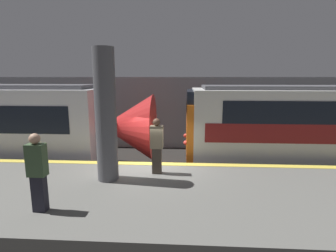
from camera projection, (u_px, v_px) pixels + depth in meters
The scene contains 6 objects.
ground_plane at pixel (149, 192), 9.22m from camera, with size 120.00×120.00×0.00m, color #282623.
platform at pixel (137, 209), 6.93m from camera, with size 40.00×4.45×1.12m.
station_rear_barrier at pixel (162, 113), 14.79m from camera, with size 50.00×0.15×4.00m.
support_pillar_near at pixel (106, 116), 7.21m from camera, with size 0.59×0.59×3.68m.
person_waiting at pixel (157, 145), 7.85m from camera, with size 0.38×0.24×1.69m.
person_walking at pixel (38, 171), 5.59m from camera, with size 0.38×0.24×1.73m.
Camera 1 is at (1.20, -8.58, 3.99)m, focal length 28.00 mm.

